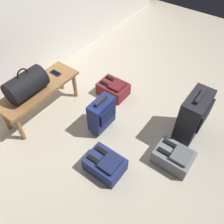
% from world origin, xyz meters
% --- Properties ---
extents(ground_plane, '(6.60, 6.60, 0.00)m').
position_xyz_m(ground_plane, '(0.00, 0.00, 0.00)').
color(ground_plane, '#B2A893').
extents(bench, '(1.00, 0.36, 0.40)m').
position_xyz_m(bench, '(-0.54, 1.00, 0.34)').
color(bench, olive).
rests_on(bench, ground).
extents(duffel_bag_black, '(0.44, 0.26, 0.34)m').
position_xyz_m(duffel_bag_black, '(-0.66, 1.00, 0.53)').
color(duffel_bag_black, black).
rests_on(duffel_bag_black, bench).
extents(cell_phone, '(0.07, 0.14, 0.01)m').
position_xyz_m(cell_phone, '(-0.23, 1.02, 0.40)').
color(cell_phone, '#191E4C').
rests_on(cell_phone, bench).
extents(suitcase_upright_charcoal, '(0.42, 0.24, 0.62)m').
position_xyz_m(suitcase_upright_charcoal, '(0.20, -0.60, 0.32)').
color(suitcase_upright_charcoal, black).
rests_on(suitcase_upright_charcoal, ground).
extents(suitcase_small_navy, '(0.32, 0.19, 0.46)m').
position_xyz_m(suitcase_small_navy, '(-0.31, 0.25, 0.24)').
color(suitcase_small_navy, navy).
rests_on(suitcase_small_navy, ground).
extents(backpack_grey, '(0.28, 0.38, 0.21)m').
position_xyz_m(backpack_grey, '(-0.24, -0.64, 0.09)').
color(backpack_grey, slate).
rests_on(backpack_grey, ground).
extents(backpack_navy, '(0.28, 0.38, 0.21)m').
position_xyz_m(backpack_navy, '(-0.73, -0.12, 0.09)').
color(backpack_navy, navy).
rests_on(backpack_navy, ground).
extents(backpack_maroon, '(0.28, 0.38, 0.21)m').
position_xyz_m(backpack_maroon, '(0.23, 0.48, 0.09)').
color(backpack_maroon, maroon).
rests_on(backpack_maroon, ground).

